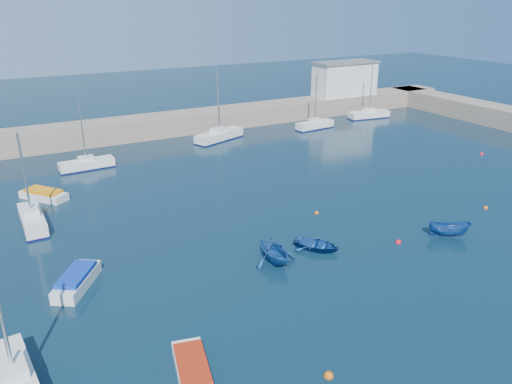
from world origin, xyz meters
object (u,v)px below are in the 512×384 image
sailboat_8 (369,114)px  motorboat_0 (193,370)px  dinghy_center (317,245)px  dinghy_left (274,251)px  dinghy_right (449,230)px  sailboat_7 (315,125)px  harbor_office (345,79)px  sailboat_1 (15,382)px  motorboat_1 (77,280)px  sailboat_6 (219,135)px  sailboat_3 (32,219)px  motorboat_2 (44,195)px  sailboat_5 (87,164)px

sailboat_8 → motorboat_0: sailboat_8 is taller
dinghy_center → dinghy_left: bearing=147.3°
dinghy_left → dinghy_right: size_ratio=1.11×
sailboat_7 → dinghy_left: 38.50m
harbor_office → sailboat_1: (-51.59, -42.01, -4.44)m
motorboat_0 → motorboat_1: motorboat_1 is taller
sailboat_7 → motorboat_1: bearing=120.9°
motorboat_0 → sailboat_6: bearing=76.1°
motorboat_0 → harbor_office: bearing=58.2°
sailboat_1 → sailboat_7: bearing=34.7°
sailboat_1 → harbor_office: bearing=33.6°
sailboat_8 → dinghy_right: bearing=155.4°
sailboat_3 → motorboat_0: 22.61m
sailboat_6 → sailboat_8: sailboat_6 is taller
sailboat_3 → motorboat_0: sailboat_3 is taller
sailboat_6 → dinghy_left: sailboat_6 is taller
motorboat_0 → sailboat_8: bearing=54.0°
dinghy_right → harbor_office: bearing=5.1°
dinghy_right → sailboat_8: bearing=0.8°
motorboat_1 → dinghy_right: dinghy_right is taller
sailboat_1 → sailboat_8: size_ratio=0.94×
sailboat_7 → dinghy_center: (-20.57, -29.69, -0.24)m
sailboat_1 → motorboat_2: size_ratio=1.77×
motorboat_1 → dinghy_left: dinghy_left is taller
sailboat_7 → sailboat_8: sailboat_8 is taller
motorboat_2 → dinghy_right: 34.92m
harbor_office → dinghy_left: 51.17m
sailboat_3 → sailboat_5: 14.40m
harbor_office → sailboat_6: 26.03m
harbor_office → sailboat_7: 13.66m
sailboat_6 → motorboat_2: bearing=94.4°
harbor_office → sailboat_7: bearing=-145.5°
sailboat_3 → motorboat_1: bearing=-83.5°
harbor_office → dinghy_center: bearing=-130.1°
motorboat_1 → motorboat_0: bearing=-39.3°
sailboat_6 → dinghy_left: (-10.07, -30.84, 0.28)m
sailboat_3 → motorboat_2: 6.06m
sailboat_6 → motorboat_0: 43.19m
sailboat_5 → motorboat_1: (-5.28, -23.73, -0.07)m
dinghy_center → dinghy_right: dinghy_right is taller
motorboat_0 → motorboat_2: size_ratio=0.99×
harbor_office → motorboat_1: 58.47m
sailboat_8 → motorboat_1: (-47.91, -28.14, -0.09)m
sailboat_6 → dinghy_right: size_ratio=2.97×
sailboat_1 → sailboat_3: size_ratio=1.03×
sailboat_5 → sailboat_8: size_ratio=0.89×
sailboat_5 → dinghy_right: size_ratio=2.41×
motorboat_1 → dinghy_right: size_ratio=1.41×
sailboat_8 → motorboat_1: 55.56m
sailboat_1 → dinghy_left: (16.67, 4.85, 0.25)m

